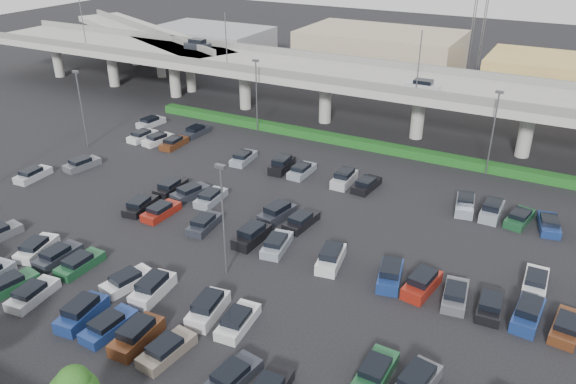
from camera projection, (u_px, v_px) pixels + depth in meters
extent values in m
plane|color=black|center=(272.00, 232.00, 55.31)|extent=(280.00, 280.00, 0.00)
cube|color=#999891|center=(385.00, 82.00, 77.35)|extent=(150.00, 13.00, 1.10)
cube|color=slate|center=(370.00, 86.00, 71.95)|extent=(150.00, 0.50, 1.00)
cube|color=slate|center=(400.00, 65.00, 81.82)|extent=(150.00, 0.50, 1.00)
cylinder|color=#999891|center=(57.00, 59.00, 106.50)|extent=(1.80, 1.80, 6.70)
cube|color=slate|center=(54.00, 42.00, 105.10)|extent=(2.60, 9.75, 0.50)
cylinder|color=#999891|center=(113.00, 68.00, 100.60)|extent=(1.80, 1.80, 6.70)
cube|color=slate|center=(110.00, 50.00, 99.20)|extent=(2.60, 9.75, 0.50)
cylinder|color=#999891|center=(175.00, 77.00, 94.69)|extent=(1.80, 1.80, 6.70)
cube|color=slate|center=(173.00, 59.00, 93.29)|extent=(2.60, 9.75, 0.50)
cylinder|color=#999891|center=(245.00, 88.00, 88.79)|extent=(1.80, 1.80, 6.70)
cube|color=slate|center=(244.00, 68.00, 87.39)|extent=(2.60, 9.75, 0.50)
cylinder|color=#999891|center=(325.00, 101.00, 82.88)|extent=(1.80, 1.80, 6.70)
cube|color=slate|center=(326.00, 80.00, 81.48)|extent=(2.60, 9.75, 0.50)
cylinder|color=#999891|center=(418.00, 115.00, 76.98)|extent=(1.80, 1.80, 6.70)
cube|color=slate|center=(420.00, 93.00, 75.58)|extent=(2.60, 9.75, 0.50)
cylinder|color=#999891|center=(526.00, 132.00, 71.07)|extent=(1.80, 1.80, 6.70)
cube|color=slate|center=(531.00, 108.00, 69.67)|extent=(2.60, 9.75, 0.50)
cube|color=#252830|center=(198.00, 46.00, 93.58)|extent=(4.40, 1.82, 1.05)
cube|color=black|center=(197.00, 41.00, 93.22)|extent=(2.60, 1.60, 0.65)
cube|color=#AFAFB4|center=(423.00, 87.00, 72.02)|extent=(4.40, 1.82, 0.82)
cube|color=black|center=(423.00, 82.00, 71.74)|extent=(2.30, 1.60, 0.50)
cylinder|color=#535359|center=(83.00, 25.00, 91.60)|extent=(0.14, 0.14, 8.00)
cylinder|color=#535359|center=(226.00, 42.00, 79.79)|extent=(0.14, 0.14, 8.00)
cylinder|color=#535359|center=(419.00, 64.00, 67.98)|extent=(0.14, 0.14, 8.00)
cube|color=#999891|center=(147.00, 34.00, 107.97)|extent=(50.93, 30.13, 1.10)
cube|color=slate|center=(146.00, 29.00, 107.50)|extent=(47.34, 22.43, 1.00)
cylinder|color=#999891|center=(113.00, 39.00, 123.31)|extent=(1.60, 1.60, 6.70)
cylinder|color=#999891|center=(135.00, 49.00, 114.72)|extent=(1.60, 1.60, 6.70)
cylinder|color=#999891|center=(160.00, 60.00, 106.13)|extent=(1.60, 1.60, 6.70)
cylinder|color=#999891|center=(190.00, 72.00, 97.54)|extent=(1.60, 1.60, 6.70)
cube|color=#134216|center=(364.00, 144.00, 74.81)|extent=(66.00, 1.60, 1.10)
sphere|color=#184A13|center=(73.00, 383.00, 31.80)|extent=(2.08, 2.08, 2.08)
cube|color=#1A4A29|center=(10.00, 285.00, 46.63)|extent=(2.58, 4.66, 0.82)
cube|color=black|center=(7.00, 280.00, 46.19)|extent=(1.99, 2.55, 0.50)
cube|color=#AFAFB4|center=(33.00, 295.00, 45.47)|extent=(2.29, 4.57, 0.82)
cube|color=black|center=(30.00, 290.00, 45.03)|extent=(1.84, 2.46, 0.50)
cube|color=navy|center=(82.00, 314.00, 43.10)|extent=(2.29, 4.57, 1.05)
cube|color=black|center=(80.00, 306.00, 42.73)|extent=(1.87, 2.76, 0.65)
cube|color=navy|center=(109.00, 326.00, 41.99)|extent=(2.08, 4.50, 0.82)
cube|color=black|center=(106.00, 321.00, 41.55)|extent=(1.73, 2.39, 0.50)
cube|color=#552C16|center=(137.00, 337.00, 40.78)|extent=(2.01, 4.48, 1.05)
cube|color=black|center=(136.00, 328.00, 40.41)|extent=(1.72, 2.67, 0.65)
cube|color=#6E6356|center=(167.00, 351.00, 39.67)|extent=(2.28, 4.57, 0.82)
cube|color=black|center=(164.00, 345.00, 39.23)|extent=(1.84, 2.46, 0.50)
cube|color=#252830|center=(232.00, 378.00, 37.35)|extent=(2.43, 4.61, 0.82)
cube|color=black|center=(230.00, 373.00, 36.91)|extent=(1.91, 2.50, 0.50)
cube|color=silver|center=(37.00, 249.00, 51.74)|extent=(2.79, 4.70, 0.82)
cube|color=black|center=(34.00, 244.00, 51.30)|extent=(2.09, 2.61, 0.50)
cube|color=#252830|center=(58.00, 256.00, 50.58)|extent=(1.83, 4.40, 0.82)
cube|color=black|center=(55.00, 251.00, 50.14)|extent=(1.60, 2.30, 0.50)
cube|color=#1A4A29|center=(80.00, 264.00, 49.42)|extent=(1.88, 4.43, 0.82)
cube|color=black|center=(77.00, 259.00, 48.98)|extent=(1.63, 2.32, 0.50)
cube|color=silver|center=(128.00, 282.00, 47.10)|extent=(2.70, 4.68, 0.82)
cube|color=black|center=(125.00, 277.00, 46.66)|extent=(2.05, 2.58, 0.50)
cube|color=silver|center=(153.00, 290.00, 45.89)|extent=(2.25, 4.56, 1.05)
cube|color=black|center=(152.00, 282.00, 45.52)|extent=(1.86, 2.75, 0.65)
cube|color=silver|center=(208.00, 310.00, 43.57)|extent=(2.42, 4.61, 1.05)
cube|color=black|center=(208.00, 301.00, 43.20)|extent=(1.95, 2.80, 0.65)
cube|color=silver|center=(238.00, 322.00, 42.46)|extent=(2.19, 4.54, 0.82)
cube|color=black|center=(236.00, 317.00, 42.02)|extent=(1.80, 2.43, 0.50)
cube|color=#1A4A29|center=(376.00, 372.00, 37.82)|extent=(1.94, 4.45, 0.82)
cube|color=black|center=(375.00, 367.00, 37.38)|extent=(1.66, 2.34, 0.50)
cube|color=black|center=(417.00, 376.00, 36.24)|extent=(2.02, 2.83, 0.65)
cube|color=#AFAFB4|center=(33.00, 175.00, 66.22)|extent=(2.12, 4.51, 0.82)
cube|color=black|center=(31.00, 171.00, 65.79)|extent=(1.75, 2.40, 0.50)
cube|color=black|center=(141.00, 206.00, 59.26)|extent=(2.41, 4.61, 0.82)
cube|color=black|center=(139.00, 202.00, 58.83)|extent=(1.91, 2.50, 0.50)
cube|color=maroon|center=(161.00, 212.00, 58.10)|extent=(1.98, 4.46, 0.82)
cube|color=black|center=(159.00, 207.00, 57.67)|extent=(1.69, 2.36, 0.50)
cube|color=#252830|center=(205.00, 224.00, 55.78)|extent=(2.24, 4.56, 0.82)
cube|color=black|center=(203.00, 220.00, 55.35)|extent=(1.82, 2.45, 0.50)
cube|color=black|center=(252.00, 237.00, 53.41)|extent=(2.02, 4.48, 1.05)
cube|color=black|center=(252.00, 229.00, 53.05)|extent=(1.72, 2.67, 0.65)
cube|color=gray|center=(277.00, 245.00, 52.30)|extent=(2.48, 4.63, 0.82)
cube|color=black|center=(276.00, 240.00, 51.87)|extent=(1.94, 2.52, 0.50)
cube|color=silver|center=(331.00, 259.00, 49.93)|extent=(2.52, 4.64, 1.05)
cube|color=black|center=(331.00, 252.00, 49.57)|extent=(2.01, 2.83, 0.65)
cube|color=navy|center=(390.00, 276.00, 47.61)|extent=(2.68, 4.68, 1.05)
cube|color=black|center=(391.00, 268.00, 47.25)|extent=(2.10, 2.87, 0.65)
cube|color=maroon|center=(422.00, 285.00, 46.45)|extent=(2.47, 4.62, 1.05)
cube|color=black|center=(423.00, 277.00, 46.09)|extent=(1.98, 2.81, 0.65)
cube|color=#505157|center=(455.00, 296.00, 45.35)|extent=(2.38, 4.60, 0.82)
cube|color=black|center=(456.00, 291.00, 44.91)|extent=(1.89, 2.49, 0.50)
cube|color=black|center=(490.00, 306.00, 44.19)|extent=(2.10, 4.51, 0.82)
cube|color=black|center=(491.00, 301.00, 43.75)|extent=(1.75, 2.40, 0.50)
cube|color=navy|center=(528.00, 315.00, 42.97)|extent=(2.13, 4.52, 1.05)
cube|color=black|center=(530.00, 307.00, 42.61)|extent=(1.79, 2.71, 0.65)
cube|color=#552C16|center=(566.00, 328.00, 41.87)|extent=(2.26, 4.56, 0.82)
cube|color=black|center=(568.00, 323.00, 41.43)|extent=(1.83, 2.45, 0.50)
cube|color=#505157|center=(82.00, 165.00, 69.01)|extent=(2.51, 4.64, 0.82)
cube|color=black|center=(80.00, 161.00, 68.58)|extent=(1.95, 2.53, 0.50)
cube|color=black|center=(171.00, 188.00, 63.21)|extent=(2.05, 4.49, 0.82)
cube|color=black|center=(169.00, 183.00, 62.78)|extent=(1.72, 2.38, 0.50)
cube|color=#252830|center=(191.00, 193.00, 62.05)|extent=(2.79, 4.70, 0.82)
cube|color=black|center=(189.00, 188.00, 61.62)|extent=(2.09, 2.61, 0.50)
cube|color=gray|center=(211.00, 198.00, 60.89)|extent=(2.12, 4.52, 0.82)
cube|color=black|center=(210.00, 194.00, 60.46)|extent=(1.76, 2.41, 0.50)
cube|color=#252830|center=(277.00, 215.00, 57.36)|extent=(2.57, 4.65, 1.05)
cube|color=black|center=(277.00, 207.00, 57.00)|extent=(2.04, 2.84, 0.65)
cube|color=black|center=(301.00, 222.00, 56.25)|extent=(2.25, 4.56, 0.82)
cube|color=black|center=(300.00, 217.00, 55.82)|extent=(1.82, 2.45, 0.50)
cube|color=silver|center=(535.00, 283.00, 46.97)|extent=(1.91, 4.44, 0.82)
cube|color=black|center=(536.00, 278.00, 46.54)|extent=(1.65, 2.33, 0.50)
cube|color=silver|center=(143.00, 137.00, 77.70)|extent=(2.05, 4.49, 0.82)
cube|color=black|center=(141.00, 133.00, 77.26)|extent=(1.72, 2.38, 0.50)
cube|color=silver|center=(158.00, 140.00, 76.54)|extent=(2.58, 4.66, 0.82)
cube|color=black|center=(157.00, 136.00, 76.11)|extent=(1.99, 2.55, 0.50)
cube|color=#552C16|center=(174.00, 144.00, 75.38)|extent=(2.02, 4.48, 0.82)
cube|color=black|center=(173.00, 140.00, 74.94)|extent=(1.70, 2.37, 0.50)
cube|color=gray|center=(244.00, 159.00, 70.74)|extent=(2.18, 4.54, 0.82)
cube|color=black|center=(243.00, 155.00, 70.30)|extent=(1.79, 2.43, 0.50)
cube|color=black|center=(282.00, 166.00, 68.37)|extent=(2.17, 4.53, 1.05)
cube|color=black|center=(282.00, 160.00, 68.00)|extent=(1.81, 2.72, 0.65)
cube|color=gray|center=(302.00, 171.00, 67.26)|extent=(1.93, 4.44, 0.82)
cube|color=black|center=(301.00, 167.00, 66.82)|extent=(1.66, 2.34, 0.50)
cube|color=#AFAFB4|center=(344.00, 180.00, 64.89)|extent=(1.91, 4.44, 1.05)
cube|color=black|center=(345.00, 173.00, 64.53)|extent=(1.65, 2.63, 0.65)
cube|color=black|center=(366.00, 185.00, 63.78)|extent=(2.26, 4.56, 0.82)
cube|color=black|center=(366.00, 181.00, 63.34)|extent=(1.83, 2.45, 0.50)
cube|color=gray|center=(465.00, 206.00, 59.09)|extent=(2.55, 4.65, 1.05)
cube|color=black|center=(466.00, 199.00, 58.73)|extent=(2.02, 2.84, 0.65)
cube|color=gray|center=(492.00, 212.00, 57.93)|extent=(1.89, 4.43, 1.05)
cube|color=black|center=(493.00, 205.00, 57.57)|extent=(1.64, 2.63, 0.65)
cube|color=#1A4A29|center=(520.00, 219.00, 56.82)|extent=(2.63, 4.67, 0.82)
cube|color=black|center=(520.00, 214.00, 56.39)|extent=(2.01, 2.56, 0.50)
cube|color=navy|center=(549.00, 225.00, 55.66)|extent=(2.65, 4.67, 0.82)
cube|color=black|center=(550.00, 220.00, 55.23)|extent=(2.02, 2.57, 0.50)
cube|color=#AFAFB4|center=(151.00, 123.00, 82.81)|extent=(2.29, 4.57, 0.82)
cube|color=black|center=(150.00, 119.00, 82.37)|extent=(1.85, 2.46, 0.50)
cube|color=#252830|center=(196.00, 132.00, 79.33)|extent=(2.04, 4.49, 0.82)
cube|color=black|center=(195.00, 128.00, 78.89)|extent=(1.71, 2.38, 0.50)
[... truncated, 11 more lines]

